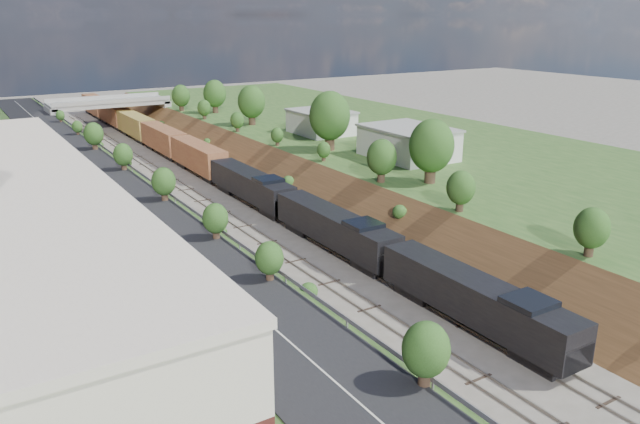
% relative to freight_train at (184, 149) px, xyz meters
% --- Properties ---
extents(platform_right, '(44.00, 180.00, 5.00)m').
position_rel_freight_train_xyz_m(platform_right, '(30.40, -24.32, -0.21)').
color(platform_right, '#2E5222').
rests_on(platform_right, ground).
extents(embankment_left, '(10.00, 180.00, 10.00)m').
position_rel_freight_train_xyz_m(embankment_left, '(-13.60, -24.32, -2.71)').
color(embankment_left, brown).
rests_on(embankment_left, ground).
extents(embankment_right, '(10.00, 180.00, 10.00)m').
position_rel_freight_train_xyz_m(embankment_right, '(8.40, -24.32, -2.71)').
color(embankment_right, brown).
rests_on(embankment_right, ground).
extents(rail_left_track, '(1.58, 180.00, 0.18)m').
position_rel_freight_train_xyz_m(rail_left_track, '(-5.20, -24.32, -2.62)').
color(rail_left_track, gray).
rests_on(rail_left_track, ground).
extents(rail_right_track, '(1.58, 180.00, 0.18)m').
position_rel_freight_train_xyz_m(rail_right_track, '(0.00, -24.32, -2.62)').
color(rail_right_track, gray).
rests_on(rail_right_track, ground).
extents(road, '(8.00, 180.00, 0.10)m').
position_rel_freight_train_xyz_m(road, '(-18.10, -24.32, 2.34)').
color(road, black).
rests_on(road, platform_left).
extents(guardrail, '(0.10, 171.00, 0.70)m').
position_rel_freight_train_xyz_m(guardrail, '(-14.00, -24.52, 2.84)').
color(guardrail, '#99999E').
rests_on(guardrail, platform_left).
extents(commercial_building, '(14.30, 62.30, 7.00)m').
position_rel_freight_train_xyz_m(commercial_building, '(-30.60, -46.32, 5.79)').
color(commercial_building, brown).
rests_on(commercial_building, platform_left).
extents(overpass, '(24.50, 8.30, 7.40)m').
position_rel_freight_train_xyz_m(overpass, '(-2.60, 37.68, 2.20)').
color(overpass, gray).
rests_on(overpass, ground).
extents(white_building_near, '(9.00, 12.00, 4.00)m').
position_rel_freight_train_xyz_m(white_building_near, '(20.90, -32.32, 4.29)').
color(white_building_near, silver).
rests_on(white_building_near, platform_right).
extents(white_building_far, '(8.00, 10.00, 3.60)m').
position_rel_freight_train_xyz_m(white_building_far, '(20.40, -10.32, 4.09)').
color(white_building_far, silver).
rests_on(white_building_far, platform_right).
extents(tree_right_large, '(5.25, 5.25, 7.61)m').
position_rel_freight_train_xyz_m(tree_right_large, '(14.40, -44.32, 6.67)').
color(tree_right_large, '#473323').
rests_on(tree_right_large, platform_right).
extents(tree_left_crest, '(2.45, 2.45, 3.55)m').
position_rel_freight_train_xyz_m(tree_left_crest, '(-14.40, -64.32, 4.33)').
color(tree_left_crest, '#473323').
rests_on(tree_left_crest, platform_left).
extents(freight_train, '(3.24, 147.23, 4.79)m').
position_rel_freight_train_xyz_m(freight_train, '(0.00, 0.00, 0.00)').
color(freight_train, black).
rests_on(freight_train, ground).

